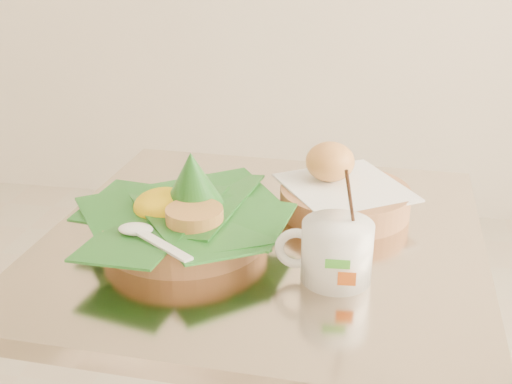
% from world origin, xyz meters
% --- Properties ---
extents(cafe_table, '(0.73, 0.73, 0.75)m').
position_xyz_m(cafe_table, '(0.12, 0.02, 0.53)').
color(cafe_table, gray).
rests_on(cafe_table, floor).
extents(rice_basket, '(0.33, 0.33, 0.17)m').
position_xyz_m(rice_basket, '(-0.01, -0.02, 0.79)').
color(rice_basket, '#AD784A').
rests_on(rice_basket, cafe_table).
extents(bread_basket, '(0.27, 0.27, 0.12)m').
position_xyz_m(bread_basket, '(0.24, 0.14, 0.78)').
color(bread_basket, '#AD784A').
rests_on(bread_basket, cafe_table).
extents(coffee_mug, '(0.14, 0.10, 0.17)m').
position_xyz_m(coffee_mug, '(0.24, -0.10, 0.80)').
color(coffee_mug, white).
rests_on(coffee_mug, cafe_table).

